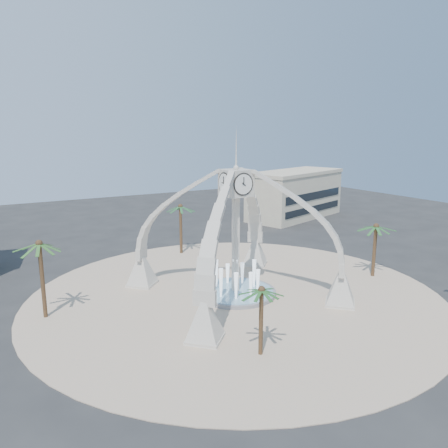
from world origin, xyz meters
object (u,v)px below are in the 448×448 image
clock_tower (236,230)px  palm_west (39,245)px  palm_south (262,291)px  fountain (235,291)px  palm_east (376,227)px  palm_north (180,207)px

clock_tower → palm_west: size_ratio=2.45×
palm_west → palm_south: bearing=-49.5°
fountain → palm_east: (16.04, -2.95, 5.31)m
palm_east → palm_south: size_ratio=1.15×
palm_east → palm_north: bearing=127.4°
clock_tower → palm_west: (-17.07, 3.57, 0.01)m
fountain → palm_north: size_ratio=1.14×
clock_tower → palm_south: 12.05m
clock_tower → palm_west: clock_tower is taller
fountain → palm_south: (-4.61, -11.01, 4.60)m
palm_west → palm_north: bearing=34.0°
clock_tower → fountain: 6.20m
fountain → palm_south: 12.80m
clock_tower → palm_east: size_ratio=2.79×
palm_east → palm_north: (-14.55, 19.06, 0.57)m
palm_north → palm_south: 27.83m
fountain → palm_west: bearing=168.2°
clock_tower → palm_north: (1.49, 16.11, -0.32)m
clock_tower → palm_north: clock_tower is taller
fountain → palm_east: 17.16m
palm_west → palm_south: (12.46, -14.58, -1.61)m
palm_east → clock_tower: bearing=169.6°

